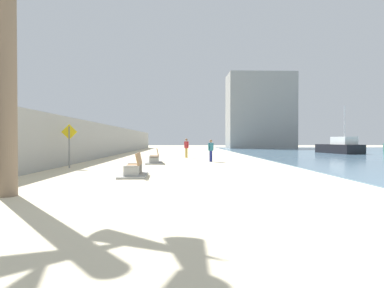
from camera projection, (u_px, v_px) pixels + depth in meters
The scene contains 10 objects.
ground_plane at pixel (186, 157), 26.56m from camera, with size 120.00×120.00×0.00m, color beige.
seawall at pixel (102, 141), 26.32m from camera, with size 0.80×64.00×2.90m, color #9E9E99.
bench_near at pixel (134, 170), 12.41m from camera, with size 1.22×2.16×0.98m.
bench_far at pixel (155, 160), 19.23m from camera, with size 1.29×2.19×0.98m.
person_walking at pixel (211, 149), 20.68m from camera, with size 0.41×0.39×1.54m.
person_standing at pixel (186, 147), 25.21m from camera, with size 0.38×0.42×1.65m.
boat_distant at pixel (344, 146), 42.32m from camera, with size 4.82×7.25×6.47m.
boat_far_left at pixel (340, 147), 33.02m from camera, with size 2.96×5.92×1.83m.
pedestrian_sign at pixel (69, 141), 16.05m from camera, with size 0.85×0.08×2.37m.
harbor_building at pixel (260, 111), 54.87m from camera, with size 12.00×6.00×13.65m, color gray.
Camera 1 is at (-0.26, -8.55, 1.50)m, focal length 27.79 mm.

